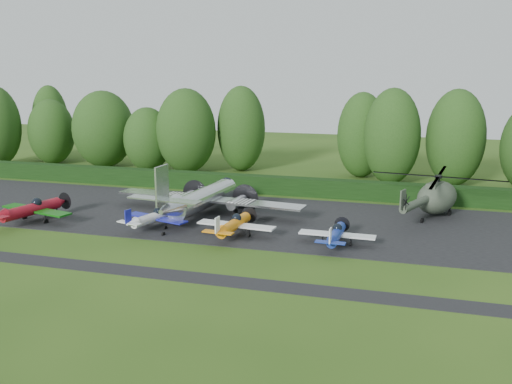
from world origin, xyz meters
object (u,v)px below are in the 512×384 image
(light_plane_orange, at_px, (234,224))
(helicopter, at_px, (437,195))
(light_plane_white, at_px, (153,217))
(transport_plane, at_px, (203,198))
(light_plane_blue, at_px, (336,234))
(light_plane_red, at_px, (31,209))

(light_plane_orange, relative_size, helicopter, 0.49)
(light_plane_orange, height_order, helicopter, helicopter)
(light_plane_white, height_order, helicopter, helicopter)
(transport_plane, distance_m, helicopter, 22.58)
(light_plane_blue, bearing_deg, helicopter, 55.66)
(light_plane_orange, distance_m, light_plane_blue, 8.71)
(transport_plane, bearing_deg, light_plane_white, -123.78)
(light_plane_red, height_order, light_plane_orange, light_plane_red)
(light_plane_red, distance_m, light_plane_blue, 28.24)
(light_plane_orange, xyz_separation_m, helicopter, (16.66, 11.89, 1.06))
(light_plane_red, distance_m, light_plane_orange, 19.53)
(light_plane_red, xyz_separation_m, light_plane_blue, (28.23, 0.75, -0.27))
(transport_plane, distance_m, light_plane_white, 5.94)
(light_plane_blue, distance_m, helicopter, 14.41)
(light_plane_blue, height_order, helicopter, helicopter)
(light_plane_orange, xyz_separation_m, light_plane_blue, (8.71, -0.08, -0.11))
(light_plane_white, distance_m, helicopter, 26.97)
(light_plane_red, height_order, light_plane_blue, light_plane_red)
(transport_plane, relative_size, light_plane_white, 2.97)
(light_plane_white, height_order, light_plane_blue, light_plane_white)
(light_plane_white, height_order, light_plane_orange, light_plane_orange)
(light_plane_blue, bearing_deg, transport_plane, 156.32)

